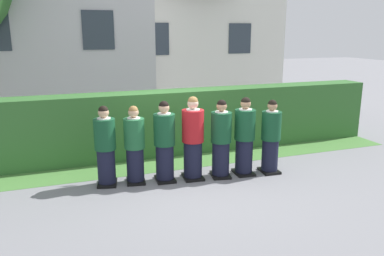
% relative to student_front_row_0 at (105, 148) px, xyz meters
% --- Properties ---
extents(ground_plane, '(60.00, 60.00, 0.00)m').
position_rel_student_front_row_0_xyz_m(ground_plane, '(1.67, -0.24, -0.74)').
color(ground_plane, slate).
extents(student_front_row_0, '(0.45, 0.53, 1.56)m').
position_rel_student_front_row_0_xyz_m(student_front_row_0, '(0.00, 0.00, 0.00)').
color(student_front_row_0, black).
rests_on(student_front_row_0, ground).
extents(student_front_row_1, '(0.41, 0.51, 1.54)m').
position_rel_student_front_row_0_xyz_m(student_front_row_1, '(0.55, -0.07, -0.01)').
color(student_front_row_1, black).
rests_on(student_front_row_1, ground).
extents(student_front_row_2, '(0.42, 0.49, 1.62)m').
position_rel_student_front_row_0_xyz_m(student_front_row_2, '(1.12, -0.18, 0.03)').
color(student_front_row_2, black).
rests_on(student_front_row_2, ground).
extents(student_in_red_blazer, '(0.44, 0.52, 1.68)m').
position_rel_student_front_row_0_xyz_m(student_in_red_blazer, '(1.69, -0.24, 0.06)').
color(student_in_red_blazer, black).
rests_on(student_in_red_blazer, ground).
extents(student_front_row_4, '(0.45, 0.52, 1.60)m').
position_rel_student_front_row_0_xyz_m(student_front_row_4, '(2.26, -0.34, 0.02)').
color(student_front_row_4, black).
rests_on(student_front_row_4, ground).
extents(student_front_row_5, '(0.42, 0.53, 1.63)m').
position_rel_student_front_row_0_xyz_m(student_front_row_5, '(2.77, -0.37, 0.03)').
color(student_front_row_5, black).
rests_on(student_front_row_5, ground).
extents(student_front_row_6, '(0.40, 0.47, 1.55)m').
position_rel_student_front_row_0_xyz_m(student_front_row_6, '(3.33, -0.46, -0.00)').
color(student_front_row_6, black).
rests_on(student_front_row_6, ground).
extents(hedge, '(11.07, 0.70, 1.53)m').
position_rel_student_front_row_0_xyz_m(hedge, '(1.67, 1.55, 0.02)').
color(hedge, '#33662D').
rests_on(hedge, ground).
extents(school_building_main, '(7.59, 3.84, 6.42)m').
position_rel_student_front_row_0_xyz_m(school_building_main, '(4.29, 8.01, 2.56)').
color(school_building_main, silver).
rests_on(school_building_main, ground).
extents(school_building_annex, '(6.50, 3.98, 6.58)m').
position_rel_student_front_row_0_xyz_m(school_building_annex, '(-0.86, 6.37, 2.63)').
color(school_building_annex, silver).
rests_on(school_building_annex, ground).
extents(lawn_strip, '(11.07, 0.90, 0.01)m').
position_rel_student_front_row_0_xyz_m(lawn_strip, '(1.67, 0.75, -0.74)').
color(lawn_strip, '#477A38').
rests_on(lawn_strip, ground).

